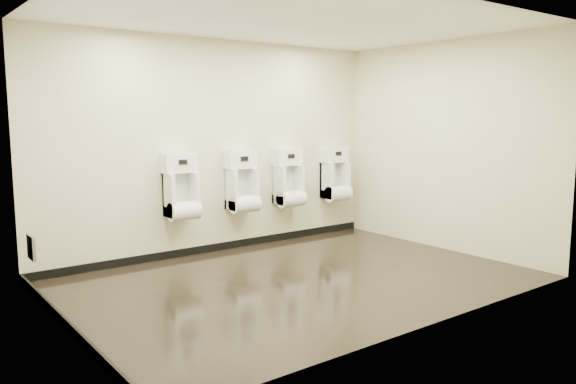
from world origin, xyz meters
The scene contains 14 objects.
ground centered at (0.00, 0.00, 0.00)m, with size 5.00×3.50×0.00m, color black.
ceiling centered at (0.00, 0.00, 2.80)m, with size 5.00×3.50×0.00m, color white.
back_wall centered at (0.00, 1.75, 1.40)m, with size 5.00×0.02×2.80m, color beige.
front_wall centered at (0.00, -1.75, 1.40)m, with size 5.00×0.02×2.80m, color beige.
left_wall centered at (-2.50, 0.00, 1.40)m, with size 0.02×3.50×2.80m, color beige.
right_wall centered at (2.50, 0.00, 1.40)m, with size 0.02×3.50×2.80m, color beige.
tile_overlay_left centered at (-2.50, 0.00, 1.40)m, with size 0.01×3.50×2.80m, color white.
skirting_back centered at (0.00, 1.74, 0.05)m, with size 5.00×0.02×0.10m, color black.
skirting_left centered at (-2.49, 0.00, 0.05)m, with size 0.02×3.50×0.10m, color black.
access_panel centered at (-2.48, 1.20, 0.50)m, with size 0.04×0.25×0.25m.
urinal_0 centered at (-0.61, 1.60, 0.87)m, with size 0.44×0.33×0.82m.
urinal_1 centered at (0.29, 1.60, 0.87)m, with size 0.44×0.33×0.82m.
urinal_2 centered at (1.08, 1.60, 0.87)m, with size 0.44×0.33×0.82m.
urinal_3 centered at (1.98, 1.60, 0.87)m, with size 0.44×0.33×0.82m.
Camera 1 is at (-3.75, -4.74, 1.82)m, focal length 35.00 mm.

